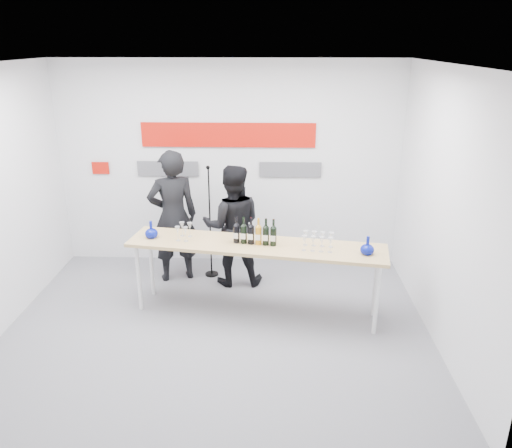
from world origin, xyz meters
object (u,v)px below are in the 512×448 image
presenter_right (232,226)px  mic_stand (211,243)px  tasting_table (256,249)px  presenter_left (173,217)px

presenter_right → mic_stand: bearing=-35.8°
tasting_table → mic_stand: size_ratio=1.93×
presenter_left → mic_stand: bearing=171.6°
presenter_right → mic_stand: size_ratio=1.03×
mic_stand → tasting_table: bearing=-42.8°
tasting_table → mic_stand: (-0.68, 1.04, -0.36)m
presenter_left → mic_stand: presenter_left is taller
presenter_right → mic_stand: presenter_right is taller
presenter_left → mic_stand: 0.67m
presenter_left → presenter_right: presenter_left is taller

